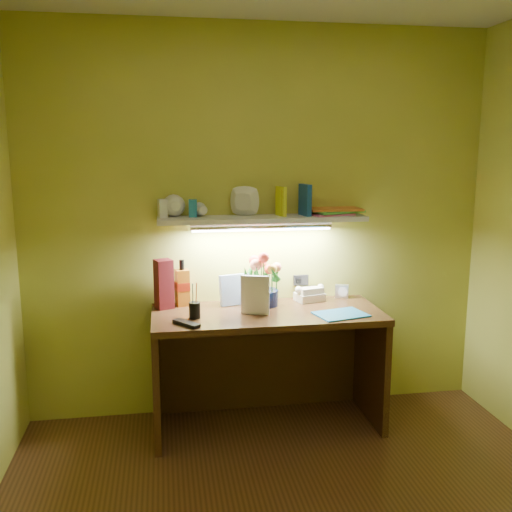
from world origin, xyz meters
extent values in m
cube|color=black|center=(0.00, 1.20, 0.38)|extent=(1.40, 0.60, 0.75)
cube|color=silver|center=(0.55, 1.45, 0.79)|extent=(0.10, 0.07, 0.09)
cube|color=maroon|center=(-0.62, 1.38, 0.90)|extent=(0.13, 0.13, 0.31)
cylinder|color=black|center=(-0.45, 1.13, 0.83)|extent=(0.08, 0.08, 0.16)
cube|color=black|center=(-0.50, 1.00, 0.76)|extent=(0.15, 0.18, 0.02)
cube|color=#2582C1|center=(0.42, 1.06, 0.75)|extent=(0.34, 0.28, 0.01)
imported|color=beige|center=(-0.16, 1.22, 0.86)|extent=(0.16, 0.03, 0.22)
imported|color=white|center=(-0.17, 1.18, 0.87)|extent=(0.17, 0.08, 0.24)
cube|color=white|center=(0.00, 1.38, 1.30)|extent=(1.30, 0.25, 0.03)
imported|color=white|center=(-0.53, 1.39, 1.37)|extent=(0.15, 0.15, 0.11)
imported|color=white|center=(-0.37, 1.37, 1.36)|extent=(0.11, 0.11, 0.08)
imported|color=white|center=(-0.12, 1.39, 1.34)|extent=(0.24, 0.24, 0.05)
cube|color=white|center=(-0.61, 1.41, 1.37)|extent=(0.06, 0.06, 0.11)
cube|color=#2582C1|center=(-0.43, 1.41, 1.37)|extent=(0.05, 0.04, 0.11)
cube|color=#A52D17|center=(0.13, 1.41, 1.40)|extent=(0.02, 0.11, 0.17)
cube|color=#F0FC28|center=(0.12, 1.38, 1.41)|extent=(0.05, 0.12, 0.18)
cube|color=#1953A0|center=(0.27, 1.38, 1.41)|extent=(0.05, 0.15, 0.20)
cube|color=#2A7C23|center=(0.30, 1.38, 1.40)|extent=(0.05, 0.11, 0.18)
cube|color=#A52D17|center=(0.29, 1.38, 1.40)|extent=(0.04, 0.13, 0.18)
cube|color=#FF6CC5|center=(0.44, 1.39, 1.32)|extent=(0.30, 0.25, 0.01)
cube|color=#56C653|center=(0.48, 1.42, 1.34)|extent=(0.37, 0.32, 0.01)
cube|color=orange|center=(0.47, 1.43, 1.35)|extent=(0.33, 0.25, 0.01)
camera|label=1|loc=(-0.62, -2.11, 1.73)|focal=40.00mm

